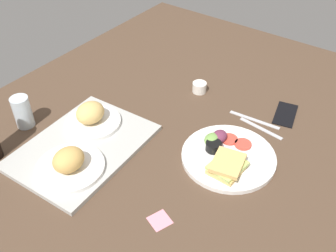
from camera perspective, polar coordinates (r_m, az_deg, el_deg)
ground_plane at (r=131.88cm, az=0.54°, el=-2.78°), size 190.00×150.00×3.00cm
serving_tray at (r=130.88cm, az=-12.52°, el=-3.00°), size 46.63×35.26×1.60cm
bread_plate_near at (r=120.90cm, az=-14.45°, el=-5.44°), size 21.26×21.26×8.31cm
bread_plate_far at (r=136.25cm, az=-11.32°, el=1.34°), size 19.59×19.59×8.51cm
plate_with_salad at (r=124.91cm, az=8.72°, el=-4.37°), size 30.50×30.50×5.40cm
drinking_glass at (r=143.16cm, az=-20.83°, el=1.97°), size 6.27×6.27×11.79cm
espresso_cup at (r=153.64cm, az=4.70°, el=5.76°), size 5.60×5.60×4.00cm
fork at (r=139.66cm, az=13.65°, el=-0.31°), size 3.29×17.05×0.50cm
knife at (r=142.91cm, az=12.73°, el=0.92°), size 2.90×19.05×0.50cm
cell_phone at (r=148.37cm, az=17.08°, el=1.74°), size 15.63×10.18×0.80cm
sticky_note at (r=108.94cm, az=-1.24°, el=-13.86°), size 7.25×7.25×0.12cm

